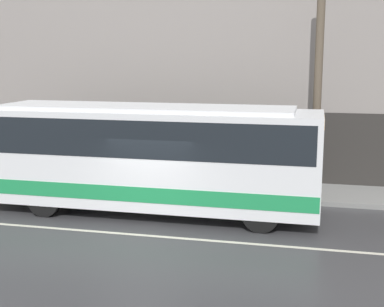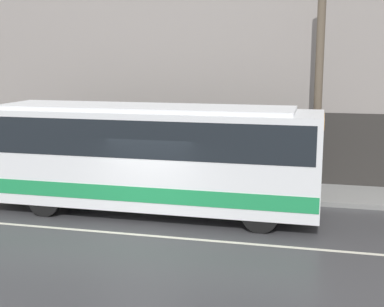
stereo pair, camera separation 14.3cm
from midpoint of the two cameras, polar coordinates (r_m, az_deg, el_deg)
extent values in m
plane|color=#38383A|center=(14.82, -5.75, -8.66)|extent=(60.00, 60.00, 0.00)
cube|color=gray|center=(19.69, -0.77, -3.52)|extent=(60.00, 2.61, 0.16)
cube|color=gray|center=(20.52, 0.18, 12.52)|extent=(60.00, 0.30, 11.14)
cube|color=#2D2B28|center=(20.64, 0.07, 0.87)|extent=(60.00, 0.06, 2.78)
cube|color=beige|center=(14.82, -5.75, -8.65)|extent=(54.00, 0.14, 0.01)
cube|color=white|center=(16.47, -5.23, -0.28)|extent=(10.56, 2.54, 2.86)
cube|color=#1E8C4C|center=(16.66, -5.18, -3.26)|extent=(10.51, 2.57, 0.45)
cube|color=black|center=(16.35, -5.27, 2.16)|extent=(10.24, 2.56, 1.09)
cube|color=orange|center=(15.46, 13.45, 3.43)|extent=(0.12, 1.91, 0.28)
cube|color=white|center=(16.26, -5.32, 4.89)|extent=(8.97, 2.16, 0.12)
cylinder|color=black|center=(14.96, 7.07, -6.44)|extent=(1.02, 0.28, 1.02)
cylinder|color=black|center=(17.09, 7.87, -4.31)|extent=(1.02, 0.28, 1.02)
cylinder|color=black|center=(16.90, -15.70, -4.78)|extent=(1.02, 0.28, 1.02)
cylinder|color=black|center=(18.81, -12.47, -3.08)|extent=(1.02, 0.28, 1.02)
cylinder|color=brown|center=(17.99, 13.06, 7.45)|extent=(0.27, 0.27, 7.63)
camera|label=1|loc=(0.07, -90.26, -0.05)|focal=50.00mm
camera|label=2|loc=(0.07, 89.74, 0.05)|focal=50.00mm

